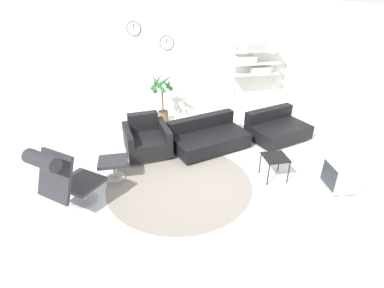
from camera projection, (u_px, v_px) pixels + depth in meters
The scene contains 13 objects.
ground_plane at pixel (191, 175), 5.53m from camera, with size 12.00×12.00×0.00m, color white.
wall_back at pixel (169, 60), 7.57m from camera, with size 12.00×0.09×2.80m.
wall_right at pixel (368, 92), 5.38m from camera, with size 0.06×12.00×2.80m.
round_rug at pixel (180, 183), 5.30m from camera, with size 2.55×2.55×0.01m.
lounge_chair at pixel (61, 175), 4.32m from camera, with size 1.01×1.06×1.17m.
ottoman at pixel (113, 164), 5.33m from camera, with size 0.51×0.43×0.37m.
armchair_red at pixel (147, 140), 6.13m from camera, with size 0.98×1.00×0.76m.
couch_low at pixel (208, 138), 6.36m from camera, with size 1.76×1.33×0.61m.
couch_second at pixel (276, 129), 6.74m from camera, with size 1.46×1.24×0.61m.
side_table at pixel (275, 159), 5.26m from camera, with size 0.41×0.41×0.44m.
crt_television at pixel (340, 177), 4.94m from camera, with size 0.46×0.51×0.57m.
potted_plant at pixel (162, 97), 7.34m from camera, with size 0.61×0.61×1.25m.
shelf_unit at pixel (255, 60), 7.72m from camera, with size 1.25×0.28×1.88m.
Camera 1 is at (-0.82, -4.50, 3.15)m, focal length 28.00 mm.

